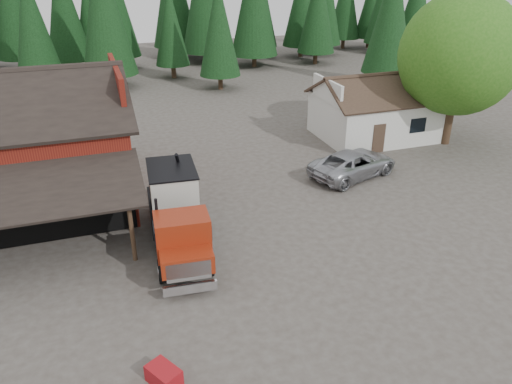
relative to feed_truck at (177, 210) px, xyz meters
name	(u,v)px	position (x,y,z in m)	size (l,w,h in m)	color
ground	(270,262)	(3.49, -2.78, -1.77)	(120.00, 120.00, 0.00)	#433B34
red_barn	(7,156)	(-7.51, 7.12, 0.92)	(12.80, 13.63, 7.18)	maroon
farmhouse	(375,114)	(16.49, 10.21, -0.11)	(8.60, 6.42, 4.65)	silver
deciduous_tree	(460,59)	(20.50, 7.19, 4.13)	(8.00, 8.00, 10.20)	#382619
conifer_backdrop	(143,69)	(3.49, 39.22, -1.77)	(76.00, 16.00, 16.00)	black
near_pine_b	(219,27)	(9.49, 27.22, 4.11)	(3.96, 3.96, 10.40)	#382619
near_pine_c	(392,14)	(25.49, 23.22, 5.12)	(4.84, 4.84, 12.40)	#382619
near_pine_d	(103,9)	(-0.51, 31.22, 5.62)	(5.28, 5.28, 13.40)	#382619
feed_truck	(177,210)	(0.00, 0.00, 0.00)	(2.94, 8.57, 3.80)	black
silver_car	(353,164)	(11.49, 4.29, -0.97)	(2.66, 5.76, 1.60)	#AAABB2
equip_box	(164,376)	(-2.07, -8.10, -1.47)	(0.70, 1.10, 0.60)	maroon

